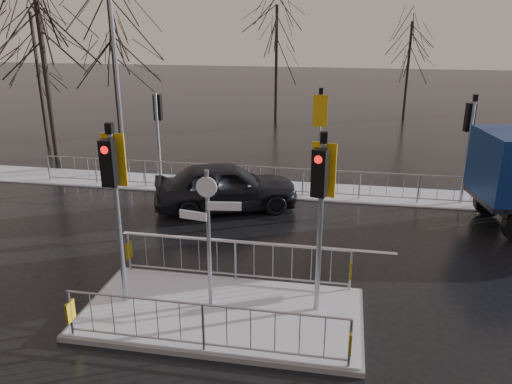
# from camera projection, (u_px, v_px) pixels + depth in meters

# --- Properties ---
(ground) EXTENTS (120.00, 120.00, 0.00)m
(ground) POSITION_uv_depth(u_px,v_px,m) (222.00, 316.00, 10.80)
(ground) COLOR black
(ground) RESTS_ON ground
(snow_verge) EXTENTS (30.00, 2.00, 0.04)m
(snow_verge) POSITION_uv_depth(u_px,v_px,m) (277.00, 189.00, 18.79)
(snow_verge) COLOR white
(snow_verge) RESTS_ON ground
(lane_markings) EXTENTS (8.00, 11.38, 0.01)m
(lane_markings) POSITION_uv_depth(u_px,v_px,m) (218.00, 324.00, 10.49)
(lane_markings) COLOR silver
(lane_markings) RESTS_ON ground
(traffic_island) EXTENTS (6.00, 3.04, 4.15)m
(traffic_island) POSITION_uv_depth(u_px,v_px,m) (221.00, 300.00, 10.68)
(traffic_island) COLOR slate
(traffic_island) RESTS_ON ground
(far_kerb_fixtures) EXTENTS (18.00, 0.65, 3.83)m
(far_kerb_fixtures) POSITION_uv_depth(u_px,v_px,m) (284.00, 168.00, 17.94)
(far_kerb_fixtures) COLOR #949AA1
(far_kerb_fixtures) RESTS_ON ground
(car_far_lane) EXTENTS (5.12, 3.44, 1.62)m
(car_far_lane) POSITION_uv_depth(u_px,v_px,m) (226.00, 186.00, 16.64)
(car_far_lane) COLOR black
(car_far_lane) RESTS_ON ground
(tree_near_a) EXTENTS (4.75, 4.75, 8.97)m
(tree_near_a) POSITION_uv_depth(u_px,v_px,m) (38.00, 18.00, 20.80)
(tree_near_a) COLOR black
(tree_near_a) RESTS_ON ground
(tree_near_b) EXTENTS (4.00, 4.00, 7.55)m
(tree_near_b) POSITION_uv_depth(u_px,v_px,m) (113.00, 42.00, 22.09)
(tree_near_b) COLOR black
(tree_near_b) RESTS_ON ground
(tree_near_c) EXTENTS (3.50, 3.50, 6.61)m
(tree_near_c) POSITION_uv_depth(u_px,v_px,m) (36.00, 54.00, 23.99)
(tree_near_c) COLOR black
(tree_near_c) RESTS_ON ground
(tree_far_a) EXTENTS (3.75, 3.75, 7.08)m
(tree_far_a) POSITION_uv_depth(u_px,v_px,m) (277.00, 41.00, 30.01)
(tree_far_a) COLOR black
(tree_far_a) RESTS_ON ground
(tree_far_b) EXTENTS (3.25, 3.25, 6.14)m
(tree_far_b) POSITION_uv_depth(u_px,v_px,m) (409.00, 52.00, 30.72)
(tree_far_b) COLOR black
(tree_far_b) RESTS_ON ground
(street_lamp_left) EXTENTS (1.25, 0.18, 8.20)m
(street_lamp_left) POSITION_uv_depth(u_px,v_px,m) (117.00, 63.00, 19.25)
(street_lamp_left) COLOR #949AA1
(street_lamp_left) RESTS_ON ground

